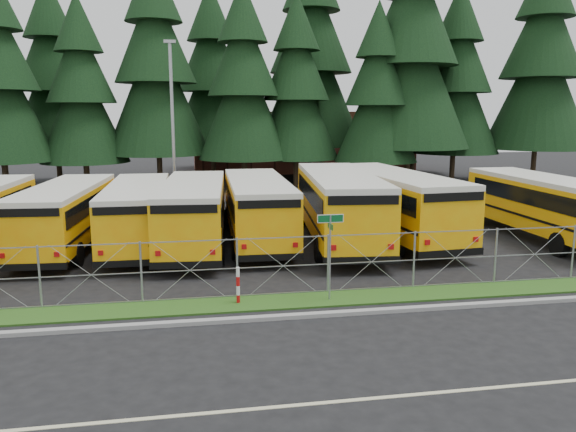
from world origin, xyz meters
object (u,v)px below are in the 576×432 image
at_px(bus_4, 257,210).
at_px(bus_6, 390,205).
at_px(bus_5, 338,207).
at_px(light_standard, 173,119).
at_px(striped_bollard, 238,286).
at_px(bus_2, 139,215).
at_px(bus_3, 194,214).
at_px(bus_1, 68,217).
at_px(bus_east, 538,208).
at_px(street_sign, 330,239).

height_order(bus_4, bus_6, bus_6).
xyz_separation_m(bus_5, light_standard, (-7.62, 10.45, 3.88)).
relative_size(bus_4, striped_bollard, 9.41).
distance_m(bus_2, bus_3, 2.50).
height_order(bus_1, striped_bollard, bus_1).
bearing_deg(bus_5, bus_2, -178.30).
distance_m(bus_east, light_standard, 21.00).
relative_size(bus_1, striped_bollard, 9.04).
bearing_deg(street_sign, bus_3, 116.67).
bearing_deg(bus_east, bus_6, 168.38).
bearing_deg(bus_4, bus_1, -178.73).
xyz_separation_m(bus_2, bus_3, (2.46, -0.46, 0.06)).
xyz_separation_m(bus_2, bus_6, (11.65, -0.23, 0.17)).
relative_size(bus_2, light_standard, 1.07).
bearing_deg(bus_1, bus_6, 2.55).
height_order(bus_1, light_standard, light_standard).
height_order(bus_1, street_sign, bus_1).
bearing_deg(bus_east, street_sign, -149.73).
xyz_separation_m(bus_4, bus_east, (13.22, -1.66, 0.01)).
height_order(bus_1, bus_east, bus_east).
xyz_separation_m(bus_1, bus_east, (21.54, -1.68, 0.07)).
distance_m(bus_3, bus_6, 9.20).
bearing_deg(bus_3, bus_6, 5.55).
height_order(bus_3, striped_bollard, bus_3).
xyz_separation_m(street_sign, light_standard, (-5.24, 18.53, 3.47)).
height_order(street_sign, light_standard, light_standard).
bearing_deg(bus_1, light_standard, 69.71).
relative_size(bus_1, bus_5, 0.88).
xyz_separation_m(bus_6, bus_east, (6.88, -1.34, -0.10)).
height_order(bus_east, light_standard, light_standard).
relative_size(bus_1, bus_4, 0.96).
xyz_separation_m(bus_east, street_sign, (-11.94, -7.13, 0.54)).
xyz_separation_m(bus_1, bus_6, (14.66, -0.34, 0.17)).
distance_m(bus_6, light_standard, 14.91).
height_order(bus_2, bus_5, bus_5).
bearing_deg(bus_east, bus_1, 174.94).
distance_m(bus_1, bus_5, 12.01).
relative_size(bus_6, light_standard, 1.20).
bearing_deg(bus_4, light_standard, 113.57).
xyz_separation_m(bus_6, striped_bollard, (-7.95, -8.29, -0.99)).
bearing_deg(bus_2, bus_3, -10.78).
distance_m(bus_4, bus_6, 6.34).
bearing_deg(bus_2, light_standard, 82.03).
bearing_deg(street_sign, bus_4, 98.27).
bearing_deg(bus_2, striped_bollard, -66.61).
relative_size(bus_1, bus_6, 0.89).
height_order(bus_1, bus_5, bus_5).
xyz_separation_m(bus_2, street_sign, (6.60, -8.71, 0.62)).
bearing_deg(bus_east, bus_3, 175.46).
distance_m(bus_5, light_standard, 13.51).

